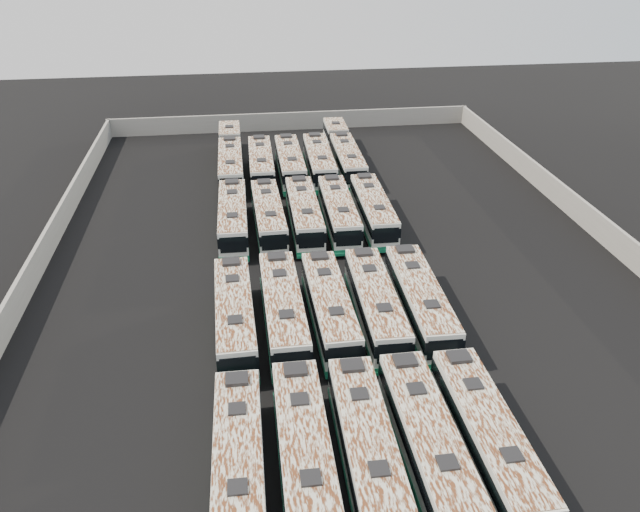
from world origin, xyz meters
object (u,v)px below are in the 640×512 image
(bus_midback_right, at_px, (339,212))
(bus_back_far_left, at_px, (231,157))
(bus_midback_center, at_px, (304,214))
(bus_back_left, at_px, (261,165))
(bus_back_center, at_px, (290,163))
(bus_midback_far_left, at_px, (233,218))
(bus_front_center, at_px, (367,450))
(bus_midfront_right, at_px, (375,305))
(bus_front_left, at_px, (305,457))
(bus_midfront_left, at_px, (283,311))
(bus_midfront_far_left, at_px, (235,316))
(bus_midfront_center, at_px, (330,308))
(bus_front_far_right, at_px, (488,438))
(bus_midback_left, at_px, (269,216))
(bus_midfront_far_right, at_px, (420,302))
(bus_back_far_right, at_px, (343,151))
(bus_midback_far_right, at_px, (373,210))
(bus_front_far_left, at_px, (239,466))
(bus_back_right, at_px, (319,162))
(bus_front_right, at_px, (428,444))

(bus_midback_right, height_order, bus_back_far_left, bus_back_far_left)
(bus_midback_center, distance_m, bus_back_far_left, 16.37)
(bus_back_left, bearing_deg, bus_midback_right, -63.68)
(bus_back_center, bearing_deg, bus_midback_far_left, -115.45)
(bus_front_center, bearing_deg, bus_back_left, 95.15)
(bus_midback_center, bearing_deg, bus_midfront_right, -77.83)
(bus_midfront_right, height_order, bus_back_far_left, bus_back_far_left)
(bus_front_left, distance_m, bus_midfront_left, 12.36)
(bus_midfront_far_left, relative_size, bus_midfront_center, 1.01)
(bus_midback_right, distance_m, bus_back_center, 12.77)
(bus_front_far_right, distance_m, bus_back_far_left, 43.67)
(bus_midback_center, bearing_deg, bus_midback_left, -179.38)
(bus_front_far_right, height_order, bus_midback_left, bus_front_far_right)
(bus_midfront_far_right, distance_m, bus_back_far_right, 29.96)
(bus_midback_far_right, bearing_deg, bus_midback_far_left, -179.07)
(bus_midback_center, xyz_separation_m, bus_back_far_left, (-6.04, 15.22, 0.03))
(bus_midfront_center, bearing_deg, bus_midback_far_right, 66.92)
(bus_midfront_left, bearing_deg, bus_back_far_left, 95.43)
(bus_front_far_left, height_order, bus_back_far_left, bus_back_far_left)
(bus_midback_far_left, xyz_separation_m, bus_back_far_right, (11.96, 15.29, -0.01))
(bus_midback_center, relative_size, bus_midback_right, 1.00)
(bus_midfront_far_right, bearing_deg, bus_back_left, 109.61)
(bus_front_far_right, height_order, bus_back_right, bus_back_right)
(bus_midback_far_right, bearing_deg, bus_midback_left, -178.78)
(bus_front_far_right, relative_size, bus_back_center, 0.98)
(bus_midback_far_left, xyz_separation_m, bus_midback_far_right, (11.94, -0.04, -0.02))
(bus_front_far_left, distance_m, bus_midback_far_left, 27.00)
(bus_front_far_right, bearing_deg, bus_front_left, -179.85)
(bus_midfront_far_left, bearing_deg, bus_back_left, 82.31)
(bus_front_far_left, relative_size, bus_midfront_far_right, 0.97)
(bus_front_left, relative_size, bus_back_far_left, 0.65)
(bus_midback_far_right, height_order, bus_back_left, bus_back_left)
(bus_front_right, distance_m, bus_midback_center, 27.01)
(bus_midfront_right, relative_size, bus_midback_right, 1.01)
(bus_front_far_left, relative_size, bus_back_center, 0.97)
(bus_midfront_right, xyz_separation_m, bus_back_far_right, (2.98, 29.93, -0.02))
(bus_front_far_left, distance_m, bus_midfront_far_left, 12.29)
(bus_midfront_right, xyz_separation_m, bus_midback_right, (-0.04, 14.52, -0.02))
(bus_midback_left, xyz_separation_m, bus_midback_far_right, (8.97, 0.01, 0.02))
(bus_midfront_right, bearing_deg, bus_front_left, -115.08)
(bus_front_left, distance_m, bus_front_far_right, 8.89)
(bus_midfront_far_left, bearing_deg, bus_back_far_right, 66.92)
(bus_midfront_right, bearing_deg, bus_back_far_right, 85.29)
(bus_front_right, relative_size, bus_back_far_right, 0.65)
(bus_midfront_center, height_order, bus_midback_left, bus_midfront_center)
(bus_midback_right, bearing_deg, bus_front_right, -89.05)
(bus_front_far_right, xyz_separation_m, bus_midfront_left, (-8.87, 12.27, 0.04))
(bus_front_left, bearing_deg, bus_back_far_right, 78.57)
(bus_back_center, relative_size, bus_back_right, 0.98)
(bus_midback_far_right, bearing_deg, bus_back_far_right, 91.09)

